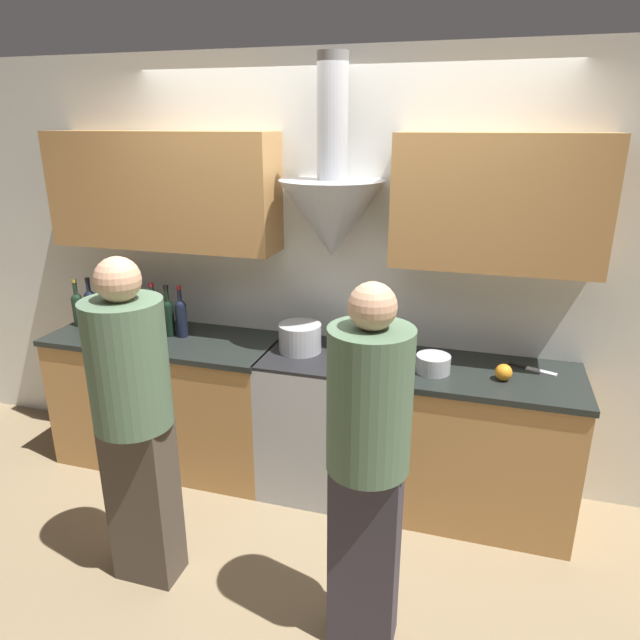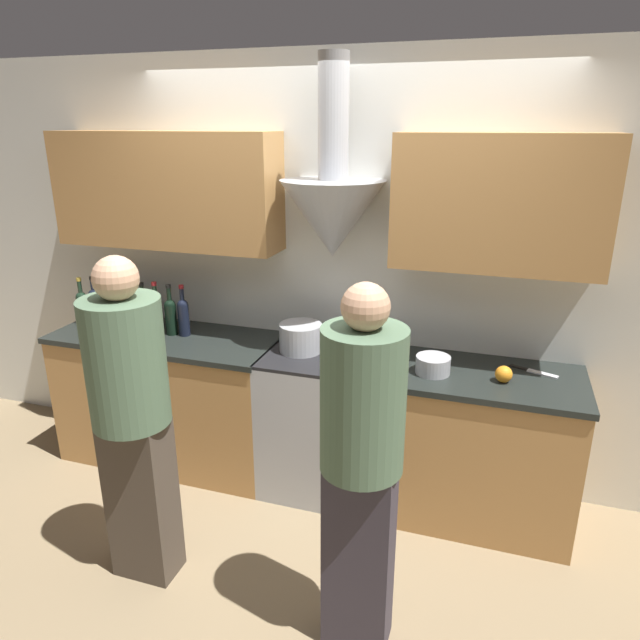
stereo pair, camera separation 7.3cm
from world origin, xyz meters
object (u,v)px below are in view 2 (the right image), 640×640
mixing_bowl (353,349)px  wine_bottle_7 (171,315)px  orange_fruit (504,374)px  wine_bottle_6 (157,312)px  person_foreground_right (361,461)px  wine_bottle_8 (183,315)px  saucepan (433,365)px  wine_bottle_3 (117,307)px  stove_range (325,421)px  wine_bottle_0 (82,305)px  wine_bottle_4 (131,311)px  wine_bottle_2 (108,309)px  person_foreground_left (132,412)px  stock_pot (301,338)px  wine_bottle_5 (144,311)px  wine_bottle_1 (95,305)px

mixing_bowl → wine_bottle_7: bearing=-179.7°
wine_bottle_7 → orange_fruit: wine_bottle_7 is taller
wine_bottle_6 → person_foreground_right: person_foreground_right is taller
wine_bottle_8 → saucepan: wine_bottle_8 is taller
wine_bottle_3 → wine_bottle_7: wine_bottle_3 is taller
saucepan → person_foreground_right: size_ratio=0.11×
stove_range → wine_bottle_0: 1.83m
wine_bottle_4 → saucepan: size_ratio=1.71×
wine_bottle_8 → saucepan: size_ratio=1.78×
stove_range → wine_bottle_4: bearing=178.8°
wine_bottle_0 → wine_bottle_6: (0.58, 0.00, 0.01)m
wine_bottle_6 → person_foreground_right: (1.64, -1.09, -0.12)m
wine_bottle_4 → wine_bottle_7: size_ratio=0.97×
wine_bottle_2 → person_foreground_left: size_ratio=0.19×
wine_bottle_7 → saucepan: bearing=-3.3°
wine_bottle_6 → mixing_bowl: wine_bottle_6 is taller
wine_bottle_3 → stock_pot: size_ratio=1.39×
wine_bottle_4 → wine_bottle_6: bearing=-0.4°
wine_bottle_2 → saucepan: size_ratio=1.70×
wine_bottle_4 → orange_fruit: wine_bottle_4 is taller
wine_bottle_2 → wine_bottle_0: bearing=-178.2°
orange_fruit → person_foreground_left: person_foreground_left is taller
stove_range → wine_bottle_5: size_ratio=2.73×
wine_bottle_2 → wine_bottle_3: bearing=-6.4°
wine_bottle_4 → saucepan: bearing=-2.9°
stove_range → orange_fruit: orange_fruit is taller
wine_bottle_1 → wine_bottle_8: size_ratio=1.01×
wine_bottle_2 → wine_bottle_7: 0.49m
stock_pot → orange_fruit: size_ratio=2.85×
person_foreground_right → wine_bottle_8: bearing=142.9°
mixing_bowl → stove_range: bearing=-168.8°
wine_bottle_5 → mixing_bowl: (1.41, -0.00, -0.09)m
wine_bottle_2 → person_foreground_right: person_foreground_right is taller
wine_bottle_1 → wine_bottle_5: bearing=0.3°
stock_pot → mixing_bowl: 0.32m
mixing_bowl → saucepan: (0.48, -0.10, 0.01)m
saucepan → person_foreground_right: 1.00m
wine_bottle_8 → person_foreground_left: 1.08m
wine_bottle_6 → wine_bottle_4: bearing=179.6°
saucepan → person_foreground_right: (-0.16, -0.99, -0.03)m
wine_bottle_0 → wine_bottle_7: (0.69, 0.00, 0.01)m
wine_bottle_6 → wine_bottle_8: (0.19, 0.01, -0.00)m
wine_bottle_3 → mixing_bowl: 1.62m
stock_pot → wine_bottle_4: bearing=179.2°
stove_range → wine_bottle_7: size_ratio=2.68×
wine_bottle_6 → wine_bottle_1: bearing=179.6°
wine_bottle_1 → mixing_bowl: (1.80, 0.00, -0.10)m
wine_bottle_0 → mixing_bowl: wine_bottle_0 is taller
wine_bottle_4 → wine_bottle_5: size_ratio=0.98×
person_foreground_left → orange_fruit: bearing=29.1°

